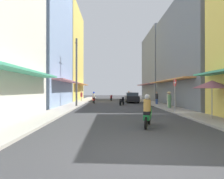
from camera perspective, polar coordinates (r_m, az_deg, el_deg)
name	(u,v)px	position (r m, az deg, el deg)	size (l,w,h in m)	color
ground_plane	(116,105)	(21.51, 1.34, -4.96)	(90.39, 90.39, 0.00)	#38383A
sidewalk_left	(73,105)	(21.88, -11.92, -4.71)	(1.95, 49.09, 0.12)	#ADA89E
sidewalk_right	(159,105)	(22.28, 14.36, -4.63)	(1.95, 49.09, 0.12)	#9E9991
building_left_mid	(37,37)	(23.34, -22.05, 14.93)	(7.05, 10.10, 15.75)	#8CA5CC
building_left_far	(62,55)	(33.41, -15.27, 10.32)	(7.05, 10.79, 15.79)	#EFD159
building_right_mid	(198,55)	(22.74, 25.06, 9.53)	(7.05, 12.98, 11.25)	slate
building_right_far	(164,67)	(34.39, 15.77, 6.64)	(7.05, 10.97, 11.78)	slate
motorbike_orange	(131,96)	(31.97, 5.90, -2.15)	(0.73, 1.75, 1.58)	black
motorbike_maroon	(111,98)	(31.61, -0.26, -2.54)	(0.55, 1.81, 0.96)	black
motorbike_black	(122,101)	(21.90, 3.09, -3.55)	(0.78, 1.73, 0.96)	black
motorbike_red	(94,98)	(25.39, -5.69, -2.64)	(0.62, 1.79, 1.58)	black
motorbike_blue	(129,96)	(34.80, 5.26, -2.00)	(0.55, 1.81, 1.58)	black
motorbike_green	(148,112)	(9.09, 10.93, -6.93)	(0.76, 1.74, 1.58)	black
parked_car	(132,97)	(26.56, 6.14, -2.46)	(1.88, 4.15, 1.45)	black
pedestrian_midway	(81,95)	(28.91, -9.42, -1.82)	(0.44, 0.44, 1.73)	beige
pedestrian_far	(169,98)	(19.80, 17.07, -2.64)	(0.44, 0.44, 1.66)	beige
pedestrian_foreground	(157,98)	(22.79, 13.63, -2.67)	(0.34, 0.34, 1.60)	#334C8C
pedestrian_crossing	(169,99)	(18.13, 17.31, -2.84)	(0.44, 0.44, 1.67)	#598C59
vendor_umbrella	(212,84)	(12.13, 28.49, 1.40)	(2.16, 2.16, 2.33)	#99999E
utility_pole	(77,72)	(19.88, -10.91, 5.34)	(0.20, 1.20, 7.24)	#4C4C4F
street_sign_no_entry	(175,91)	(14.88, 18.86, -0.41)	(0.07, 0.60, 2.65)	gray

